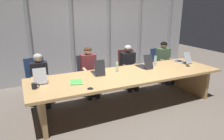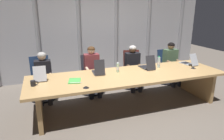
# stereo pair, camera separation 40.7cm
# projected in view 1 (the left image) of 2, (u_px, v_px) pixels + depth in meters

# --- Properties ---
(ground_plane) EXTENTS (13.82, 13.82, 0.00)m
(ground_plane) POSITION_uv_depth(u_px,v_px,m) (128.00, 105.00, 4.50)
(ground_plane) COLOR #6B6056
(conference_table) EXTENTS (4.13, 1.21, 0.73)m
(conference_table) POSITION_uv_depth(u_px,v_px,m) (128.00, 80.00, 4.32)
(conference_table) COLOR tan
(conference_table) RESTS_ON ground_plane
(curtain_backdrop) EXTENTS (6.91, 0.17, 2.89)m
(curtain_backdrop) POSITION_uv_depth(u_px,v_px,m) (91.00, 30.00, 6.07)
(curtain_backdrop) COLOR #B2B2B7
(curtain_backdrop) RESTS_ON ground_plane
(laptop_left_end) EXTENTS (0.25, 0.42, 0.29)m
(laptop_left_end) POSITION_uv_depth(u_px,v_px,m) (40.00, 79.00, 3.80)
(laptop_left_end) COLOR #BCBCC1
(laptop_left_end) RESTS_ON conference_table
(laptop_left_mid) EXTENTS (0.25, 0.42, 0.33)m
(laptop_left_mid) POSITION_uv_depth(u_px,v_px,m) (98.00, 71.00, 4.24)
(laptop_left_mid) COLOR #2D2D33
(laptop_left_mid) RESTS_ON conference_table
(laptop_center) EXTENTS (0.23, 0.45, 0.33)m
(laptop_center) POSITION_uv_depth(u_px,v_px,m) (144.00, 65.00, 4.72)
(laptop_center) COLOR #2D2D33
(laptop_center) RESTS_ON conference_table
(laptop_right_mid) EXTENTS (0.27, 0.47, 0.29)m
(laptop_right_mid) POSITION_uv_depth(u_px,v_px,m) (182.00, 60.00, 5.17)
(laptop_right_mid) COLOR #A8ADB7
(laptop_right_mid) RESTS_ON conference_table
(office_chair_left_end) EXTENTS (0.60, 0.61, 0.99)m
(office_chair_left_end) POSITION_uv_depth(u_px,v_px,m) (38.00, 86.00, 4.62)
(office_chair_left_end) COLOR navy
(office_chair_left_end) RESTS_ON ground_plane
(office_chair_left_mid) EXTENTS (0.60, 0.60, 0.93)m
(office_chair_left_mid) POSITION_uv_depth(u_px,v_px,m) (88.00, 79.00, 5.10)
(office_chair_left_mid) COLOR #2D2D38
(office_chair_left_mid) RESTS_ON ground_plane
(office_chair_center) EXTENTS (0.60, 0.61, 0.97)m
(office_chair_center) POSITION_uv_depth(u_px,v_px,m) (128.00, 73.00, 5.57)
(office_chair_center) COLOR #511E19
(office_chair_center) RESTS_ON ground_plane
(office_chair_right_mid) EXTENTS (0.60, 0.60, 0.93)m
(office_chair_right_mid) POSITION_uv_depth(u_px,v_px,m) (160.00, 68.00, 6.01)
(office_chair_right_mid) COLOR navy
(office_chair_right_mid) RESTS_ON ground_plane
(person_left_end) EXTENTS (0.38, 0.55, 1.12)m
(person_left_end) POSITION_uv_depth(u_px,v_px,m) (40.00, 76.00, 4.41)
(person_left_end) COLOR black
(person_left_end) RESTS_ON ground_plane
(person_left_mid) EXTENTS (0.38, 0.56, 1.19)m
(person_left_mid) POSITION_uv_depth(u_px,v_px,m) (89.00, 69.00, 4.87)
(person_left_mid) COLOR brown
(person_left_mid) RESTS_ON ground_plane
(person_center) EXTENTS (0.41, 0.57, 1.15)m
(person_center) POSITION_uv_depth(u_px,v_px,m) (129.00, 64.00, 5.32)
(person_center) COLOR black
(person_center) RESTS_ON ground_plane
(person_right_mid) EXTENTS (0.39, 0.55, 1.16)m
(person_right_mid) POSITION_uv_depth(u_px,v_px,m) (165.00, 59.00, 5.80)
(person_right_mid) COLOR #4C6B4C
(person_right_mid) RESTS_ON ground_plane
(water_bottle_primary) EXTENTS (0.06, 0.06, 0.27)m
(water_bottle_primary) POSITION_uv_depth(u_px,v_px,m) (155.00, 61.00, 4.83)
(water_bottle_primary) COLOR silver
(water_bottle_primary) RESTS_ON conference_table
(water_bottle_secondary) EXTENTS (0.06, 0.06, 0.22)m
(water_bottle_secondary) POSITION_uv_depth(u_px,v_px,m) (117.00, 68.00, 4.37)
(water_bottle_secondary) COLOR #ADD1B2
(water_bottle_secondary) RESTS_ON conference_table
(coffee_mug_near) EXTENTS (0.14, 0.09, 0.10)m
(coffee_mug_near) POSITION_uv_depth(u_px,v_px,m) (35.00, 86.00, 3.47)
(coffee_mug_near) COLOR black
(coffee_mug_near) RESTS_ON conference_table
(conference_mic_left_side) EXTENTS (0.11, 0.11, 0.03)m
(conference_mic_left_side) POSITION_uv_depth(u_px,v_px,m) (90.00, 88.00, 3.47)
(conference_mic_left_side) COLOR black
(conference_mic_left_side) RESTS_ON conference_table
(conference_mic_middle) EXTENTS (0.11, 0.11, 0.03)m
(conference_mic_middle) POSITION_uv_depth(u_px,v_px,m) (188.00, 65.00, 4.85)
(conference_mic_middle) COLOR black
(conference_mic_middle) RESTS_ON conference_table
(spiral_notepad) EXTENTS (0.28, 0.35, 0.03)m
(spiral_notepad) POSITION_uv_depth(u_px,v_px,m) (76.00, 82.00, 3.77)
(spiral_notepad) COLOR #4CB74C
(spiral_notepad) RESTS_ON conference_table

